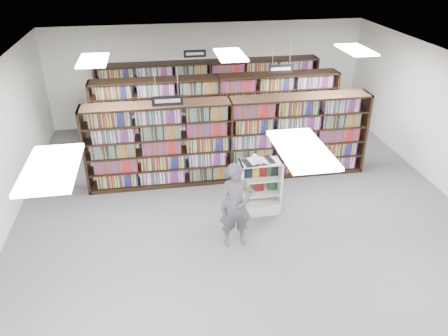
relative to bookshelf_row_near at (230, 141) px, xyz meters
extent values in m
plane|color=#48484D|center=(0.00, -2.00, -1.05)|extent=(12.00, 12.00, 0.00)
cube|color=silver|center=(0.00, -2.00, 2.15)|extent=(10.00, 12.00, 0.10)
cube|color=silver|center=(0.00, 4.00, 0.55)|extent=(10.00, 0.10, 3.20)
cube|color=black|center=(0.00, 0.00, 0.00)|extent=(7.00, 0.60, 2.10)
cube|color=maroon|center=(0.00, 0.00, 0.00)|extent=(6.88, 0.42, 1.98)
cube|color=black|center=(0.00, 2.00, 0.00)|extent=(7.00, 0.60, 2.10)
cube|color=maroon|center=(0.00, 2.00, 0.00)|extent=(6.88, 0.42, 1.98)
cube|color=black|center=(0.00, 3.70, 0.00)|extent=(7.00, 0.60, 2.10)
cube|color=maroon|center=(0.00, 3.70, 0.00)|extent=(6.88, 0.42, 1.98)
cylinder|color=#B2B2B7|center=(-1.73, -1.00, 1.86)|extent=(0.01, 0.01, 0.58)
cylinder|color=#B2B2B7|center=(-1.27, -1.00, 1.86)|extent=(0.01, 0.01, 0.58)
cube|color=black|center=(-1.50, -1.00, 1.46)|extent=(0.65, 0.02, 0.22)
cube|color=silver|center=(-1.50, -1.01, 1.46)|extent=(0.52, 0.00, 0.08)
cylinder|color=#B2B2B7|center=(1.27, 1.00, 1.86)|extent=(0.01, 0.01, 0.58)
cylinder|color=#B2B2B7|center=(1.73, 1.00, 1.86)|extent=(0.01, 0.01, 0.58)
cube|color=black|center=(1.50, 1.00, 1.46)|extent=(0.65, 0.02, 0.22)
cube|color=silver|center=(1.50, 0.99, 1.46)|extent=(0.52, 0.00, 0.08)
cylinder|color=#B2B2B7|center=(-0.73, 3.00, 1.86)|extent=(0.01, 0.01, 0.58)
cylinder|color=#B2B2B7|center=(-0.27, 3.00, 1.86)|extent=(0.01, 0.01, 0.58)
cube|color=black|center=(-0.50, 3.00, 1.46)|extent=(0.65, 0.02, 0.22)
cube|color=silver|center=(-0.50, 2.99, 1.46)|extent=(0.52, 0.00, 0.08)
cube|color=white|center=(-3.00, -5.00, 2.11)|extent=(0.60, 1.20, 0.04)
cube|color=white|center=(0.00, -5.00, 2.11)|extent=(0.60, 1.20, 0.04)
cube|color=white|center=(-3.00, 0.00, 2.11)|extent=(0.60, 1.20, 0.04)
cube|color=white|center=(0.00, 0.00, 2.11)|extent=(0.60, 1.20, 0.04)
cube|color=white|center=(3.00, 0.00, 2.11)|extent=(0.60, 1.20, 0.04)
cube|color=white|center=(0.37, -1.65, -0.91)|extent=(0.91, 0.46, 0.27)
cube|color=white|center=(-0.06, -1.66, -0.42)|extent=(0.04, 0.45, 1.27)
cube|color=white|center=(0.81, -1.65, -0.42)|extent=(0.04, 0.45, 1.27)
cube|color=white|center=(0.37, -1.44, -0.42)|extent=(0.91, 0.04, 1.27)
cube|color=white|center=(0.37, -1.65, 0.20)|extent=(0.91, 0.46, 0.03)
cube|color=white|center=(0.37, -1.65, -0.55)|extent=(0.83, 0.42, 0.02)
cube|color=white|center=(0.37, -1.65, -0.19)|extent=(0.83, 0.42, 0.02)
cube|color=black|center=(0.04, -1.61, -0.04)|extent=(0.18, 0.07, 0.27)
cube|color=#121D33|center=(0.17, -1.60, -0.04)|extent=(0.18, 0.07, 0.27)
cube|color=gold|center=(0.31, -1.60, -0.04)|extent=(0.18, 0.07, 0.27)
cube|color=maroon|center=(0.44, -1.60, -0.04)|extent=(0.18, 0.07, 0.27)
cube|color=#1A4F2D|center=(0.57, -1.60, -0.04)|extent=(0.18, 0.07, 0.27)
cube|color=black|center=(0.71, -1.60, -0.04)|extent=(0.18, 0.07, 0.27)
cube|color=gold|center=(0.06, -1.61, -0.41)|extent=(0.20, 0.06, 0.26)
cube|color=maroon|center=(0.37, -1.60, -0.41)|extent=(0.20, 0.06, 0.26)
cube|color=#1A4F2D|center=(0.69, -1.60, -0.41)|extent=(0.20, 0.06, 0.26)
cube|color=black|center=(0.32, -1.65, 0.23)|extent=(0.71, 0.48, 0.02)
cube|color=white|center=(0.16, -1.65, 0.24)|extent=(0.35, 0.40, 0.06)
cube|color=white|center=(0.48, -1.65, 0.24)|extent=(0.34, 0.39, 0.08)
cylinder|color=white|center=(0.30, -1.65, 0.28)|extent=(0.15, 0.35, 0.10)
imported|color=#4F4954|center=(-0.37, -2.70, -0.16)|extent=(0.67, 0.45, 1.78)
camera|label=1|loc=(-1.78, -9.68, 4.45)|focal=35.00mm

